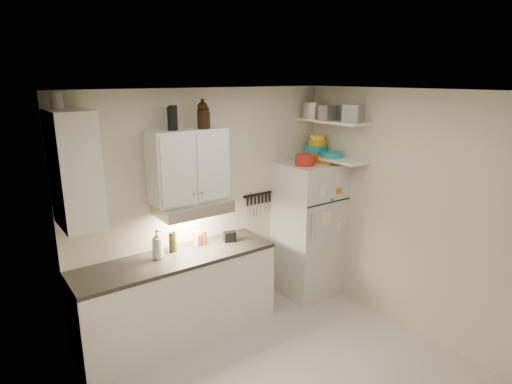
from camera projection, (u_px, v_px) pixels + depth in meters
floor at (290, 377)px, 4.01m from camera, size 3.20×3.00×0.02m
ceiling at (297, 90)px, 3.33m from camera, size 3.20×3.00×0.02m
back_wall at (207, 205)px, 4.85m from camera, size 3.20×0.02×2.60m
left_wall at (104, 303)px, 2.76m from camera, size 0.02×3.00×2.60m
right_wall at (408, 213)px, 4.57m from camera, size 0.02×3.00×2.60m
base_cabinet at (178, 299)px, 4.53m from camera, size 2.10×0.60×0.88m
countertop at (176, 258)px, 4.40m from camera, size 2.10×0.62×0.04m
upper_cabinet at (188, 165)px, 4.41m from camera, size 0.80×0.33×0.75m
side_cabinet at (75, 169)px, 3.63m from camera, size 0.33×0.55×1.00m
range_hood at (193, 207)px, 4.47m from camera, size 0.76×0.46×0.12m
fridge at (308, 229)px, 5.40m from camera, size 0.70×0.68×1.70m
shelf_hi at (332, 121)px, 5.05m from camera, size 0.30×0.95×0.03m
shelf_lo at (331, 158)px, 5.17m from camera, size 0.30×0.95×0.03m
knife_strip at (258, 194)px, 5.22m from camera, size 0.42×0.02×0.03m
dutch_oven at (305, 160)px, 5.03m from camera, size 0.26×0.26×0.13m
book_stack at (326, 159)px, 5.17m from camera, size 0.24×0.29×0.09m
spice_jar at (309, 159)px, 5.17m from camera, size 0.06×0.06×0.09m
stock_pot at (314, 110)px, 5.25m from camera, size 0.30×0.30×0.20m
tin_a at (328, 113)px, 4.98m from camera, size 0.19×0.17×0.18m
tin_b at (353, 113)px, 4.81m from camera, size 0.24×0.24×0.20m
bowl_teal at (316, 149)px, 5.36m from camera, size 0.28×0.28×0.11m
bowl_orange at (317, 142)px, 5.33m from camera, size 0.23×0.23×0.07m
bowl_yellow at (318, 137)px, 5.31m from camera, size 0.18×0.18×0.06m
plates at (331, 154)px, 5.13m from camera, size 0.27×0.27×0.06m
growler_a at (203, 115)px, 4.30m from camera, size 0.16×0.16×0.28m
growler_b at (205, 117)px, 4.34m from camera, size 0.13×0.13×0.24m
thermos_a at (171, 119)px, 4.18m from camera, size 0.09×0.09×0.23m
thermos_b at (173, 118)px, 4.18m from camera, size 0.11×0.11×0.24m
side_jar at (56, 101)px, 3.55m from camera, size 0.11×0.11×0.14m
soap_bottle at (157, 243)px, 4.31m from camera, size 0.16×0.16×0.34m
pepper_mill at (205, 238)px, 4.70m from camera, size 0.06×0.06×0.16m
oil_bottle at (175, 241)px, 4.51m from camera, size 0.06×0.06×0.23m
vinegar_bottle at (171, 243)px, 4.47m from camera, size 0.06×0.06×0.22m
clear_bottle at (196, 239)px, 4.63m from camera, size 0.07×0.07×0.18m
red_jar at (200, 240)px, 4.69m from camera, size 0.07×0.07×0.12m
caddy at (230, 237)px, 4.80m from camera, size 0.15×0.13×0.11m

